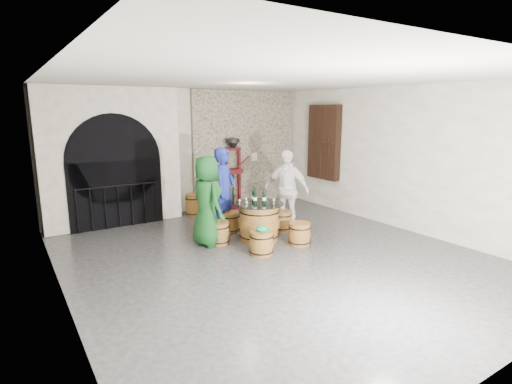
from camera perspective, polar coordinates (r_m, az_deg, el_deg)
ground at (r=7.53m, az=2.38°, el=-9.13°), size 8.00×8.00×0.00m
wall_back at (r=10.61m, az=-10.18°, el=5.71°), size 8.00×0.00×8.00m
wall_left at (r=5.86m, az=-26.64°, el=-0.15°), size 0.00×8.00×8.00m
wall_right at (r=9.56m, az=19.91°, el=4.55°), size 0.00×8.00×8.00m
ceiling at (r=7.06m, az=2.61°, el=15.94°), size 8.00×8.00×0.00m
stone_facing_panel at (r=11.37m, az=-1.63°, el=6.28°), size 3.20×0.12×3.18m
arched_opening at (r=9.78m, az=-19.89°, el=4.59°), size 3.10×0.60×3.19m
shuttered_window at (r=11.07m, az=9.65°, el=7.01°), size 0.23×1.10×2.00m
barrel_table at (r=8.30m, az=0.46°, el=-4.28°), size 1.02×1.02×0.79m
barrel_stool_left at (r=8.16m, az=-5.40°, el=-5.84°), size 0.46×0.46×0.45m
barrel_stool_far at (r=8.90m, az=-3.81°, el=-4.30°), size 0.46×0.46×0.45m
barrel_stool_right at (r=9.02m, az=3.76°, el=-4.08°), size 0.46×0.46×0.45m
barrel_stool_near_right at (r=8.12m, az=6.24°, el=-5.95°), size 0.46×0.46×0.45m
barrel_stool_near_left at (r=7.53m, az=0.78°, el=-7.30°), size 0.46×0.46×0.45m
green_cap at (r=7.44m, az=0.82°, el=-5.29°), size 0.26×0.21×0.12m
person_green at (r=7.95m, az=-7.04°, el=-1.29°), size 0.63×0.92×1.80m
person_blue at (r=8.83m, az=-4.53°, el=0.30°), size 0.81×0.77×1.87m
person_white at (r=8.99m, az=4.36°, el=0.29°), size 0.91×1.14×1.81m
wine_bottle_left at (r=8.14m, az=-0.15°, el=-0.77°), size 0.08×0.08×0.32m
wine_bottle_center at (r=8.14m, az=1.16°, el=-0.78°), size 0.08×0.08×0.32m
wine_bottle_right at (r=8.29m, az=-0.36°, el=-0.54°), size 0.08×0.08×0.32m
tasting_glass_a at (r=7.96m, az=-1.34°, el=-1.67°), size 0.05×0.05×0.10m
tasting_glass_b at (r=8.41m, az=1.02°, el=-0.93°), size 0.05×0.05×0.10m
tasting_glass_c at (r=8.26m, az=-1.44°, el=-1.17°), size 0.05×0.05×0.10m
tasting_glass_d at (r=8.41m, az=1.18°, el=-0.93°), size 0.05×0.05×0.10m
tasting_glass_e at (r=8.17m, az=2.57°, el=-1.32°), size 0.05×0.05×0.10m
tasting_glass_f at (r=8.12m, az=-2.36°, el=-1.40°), size 0.05×0.05×0.10m
side_barrel at (r=10.30m, az=-8.91°, el=-1.84°), size 0.44×0.44×0.58m
corking_press at (r=10.92m, az=-3.30°, el=3.43°), size 0.79×0.46×1.90m
control_box at (r=11.46m, az=-0.34°, el=5.07°), size 0.18×0.10×0.22m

